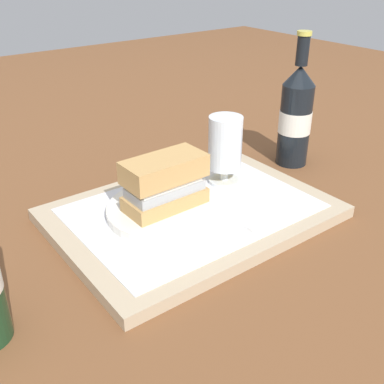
% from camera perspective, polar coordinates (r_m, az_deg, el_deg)
% --- Properties ---
extents(ground_plane, '(3.00, 3.00, 0.00)m').
position_cam_1_polar(ground_plane, '(0.78, 0.00, -3.24)').
color(ground_plane, brown).
extents(tray, '(0.44, 0.32, 0.02)m').
position_cam_1_polar(tray, '(0.78, 0.00, -2.61)').
color(tray, tan).
rests_on(tray, ground_plane).
extents(placemat, '(0.38, 0.27, 0.00)m').
position_cam_1_polar(placemat, '(0.77, 0.00, -1.93)').
color(placemat, silver).
rests_on(placemat, tray).
extents(plate, '(0.19, 0.19, 0.01)m').
position_cam_1_polar(plate, '(0.75, -3.26, -2.20)').
color(plate, silver).
rests_on(plate, placemat).
extents(sandwich, '(0.13, 0.07, 0.08)m').
position_cam_1_polar(sandwich, '(0.73, -3.14, 1.29)').
color(sandwich, tan).
rests_on(sandwich, plate).
extents(beer_glass, '(0.06, 0.06, 0.12)m').
position_cam_1_polar(beer_glass, '(0.82, 4.08, 5.44)').
color(beer_glass, silver).
rests_on(beer_glass, placemat).
extents(napkin_folded, '(0.09, 0.07, 0.01)m').
position_cam_1_polar(napkin_folded, '(0.75, 8.16, -2.64)').
color(napkin_folded, white).
rests_on(napkin_folded, placemat).
extents(beer_bottle, '(0.07, 0.07, 0.27)m').
position_cam_1_polar(beer_bottle, '(0.97, 12.62, 9.22)').
color(beer_bottle, black).
rests_on(beer_bottle, ground_plane).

